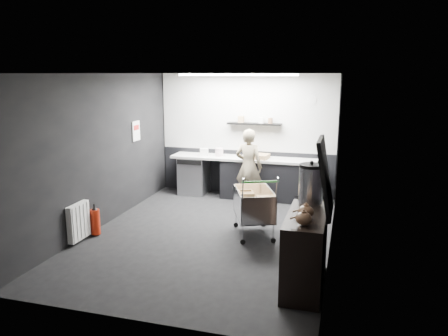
# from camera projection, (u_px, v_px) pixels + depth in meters

# --- Properties ---
(floor) EXTENTS (5.50, 5.50, 0.00)m
(floor) POSITION_uv_depth(u_px,v_px,m) (210.00, 235.00, 7.46)
(floor) COLOR black
(floor) RESTS_ON ground
(ceiling) EXTENTS (5.50, 5.50, 0.00)m
(ceiling) POSITION_uv_depth(u_px,v_px,m) (208.00, 73.00, 6.89)
(ceiling) COLOR white
(ceiling) RESTS_ON wall_back
(wall_back) EXTENTS (5.50, 0.00, 5.50)m
(wall_back) POSITION_uv_depth(u_px,v_px,m) (247.00, 135.00, 9.76)
(wall_back) COLOR black
(wall_back) RESTS_ON floor
(wall_front) EXTENTS (5.50, 0.00, 5.50)m
(wall_front) POSITION_uv_depth(u_px,v_px,m) (129.00, 204.00, 4.59)
(wall_front) COLOR black
(wall_front) RESTS_ON floor
(wall_left) EXTENTS (0.00, 5.50, 5.50)m
(wall_left) POSITION_uv_depth(u_px,v_px,m) (101.00, 151.00, 7.71)
(wall_left) COLOR black
(wall_left) RESTS_ON floor
(wall_right) EXTENTS (0.00, 5.50, 5.50)m
(wall_right) POSITION_uv_depth(u_px,v_px,m) (334.00, 164.00, 6.64)
(wall_right) COLOR black
(wall_right) RESTS_ON floor
(kitchen_wall_panel) EXTENTS (3.95, 0.02, 1.70)m
(kitchen_wall_panel) POSITION_uv_depth(u_px,v_px,m) (247.00, 113.00, 9.63)
(kitchen_wall_panel) COLOR beige
(kitchen_wall_panel) RESTS_ON wall_back
(dado_panel) EXTENTS (3.95, 0.02, 1.00)m
(dado_panel) POSITION_uv_depth(u_px,v_px,m) (246.00, 172.00, 9.92)
(dado_panel) COLOR black
(dado_panel) RESTS_ON wall_back
(floating_shelf) EXTENTS (1.20, 0.22, 0.04)m
(floating_shelf) POSITION_uv_depth(u_px,v_px,m) (254.00, 124.00, 9.53)
(floating_shelf) COLOR black
(floating_shelf) RESTS_ON wall_back
(wall_clock) EXTENTS (0.20, 0.03, 0.20)m
(wall_clock) POSITION_uv_depth(u_px,v_px,m) (311.00, 100.00, 9.19)
(wall_clock) COLOR silver
(wall_clock) RESTS_ON wall_back
(poster) EXTENTS (0.02, 0.30, 0.40)m
(poster) POSITION_uv_depth(u_px,v_px,m) (136.00, 131.00, 8.89)
(poster) COLOR white
(poster) RESTS_ON wall_left
(poster_red_band) EXTENTS (0.02, 0.22, 0.10)m
(poster_red_band) POSITION_uv_depth(u_px,v_px,m) (136.00, 128.00, 8.87)
(poster_red_band) COLOR red
(poster_red_band) RESTS_ON poster
(radiator) EXTENTS (0.10, 0.50, 0.60)m
(radiator) POSITION_uv_depth(u_px,v_px,m) (78.00, 222.00, 7.06)
(radiator) COLOR silver
(radiator) RESTS_ON wall_left
(ceiling_strip) EXTENTS (2.40, 0.20, 0.04)m
(ceiling_strip) POSITION_uv_depth(u_px,v_px,m) (237.00, 75.00, 8.63)
(ceiling_strip) COLOR white
(ceiling_strip) RESTS_ON ceiling
(prep_counter) EXTENTS (3.20, 0.61, 0.90)m
(prep_counter) POSITION_uv_depth(u_px,v_px,m) (249.00, 177.00, 9.60)
(prep_counter) COLOR black
(prep_counter) RESTS_ON floor
(person) EXTENTS (0.63, 0.46, 1.59)m
(person) POSITION_uv_depth(u_px,v_px,m) (249.00, 167.00, 9.08)
(person) COLOR #BEB596
(person) RESTS_ON floor
(shopping_cart) EXTENTS (0.92, 1.18, 1.07)m
(shopping_cart) POSITION_uv_depth(u_px,v_px,m) (254.00, 206.00, 7.36)
(shopping_cart) COLOR silver
(shopping_cart) RESTS_ON floor
(sideboard) EXTENTS (0.55, 1.29, 1.93)m
(sideboard) POSITION_uv_depth(u_px,v_px,m) (307.00, 240.00, 5.59)
(sideboard) COLOR black
(sideboard) RESTS_ON floor
(fire_extinguisher) EXTENTS (0.16, 0.16, 0.53)m
(fire_extinguisher) POSITION_uv_depth(u_px,v_px,m) (95.00, 221.00, 7.37)
(fire_extinguisher) COLOR #AC200B
(fire_extinguisher) RESTS_ON floor
(cardboard_box) EXTENTS (0.53, 0.42, 0.10)m
(cardboard_box) POSITION_uv_depth(u_px,v_px,m) (257.00, 156.00, 9.40)
(cardboard_box) COLOR #997951
(cardboard_box) RESTS_ON prep_counter
(pink_tub) EXTENTS (0.18, 0.18, 0.18)m
(pink_tub) POSITION_uv_depth(u_px,v_px,m) (219.00, 152.00, 9.67)
(pink_tub) COLOR beige
(pink_tub) RESTS_ON prep_counter
(white_container) EXTENTS (0.22, 0.19, 0.16)m
(white_container) POSITION_uv_depth(u_px,v_px,m) (204.00, 152.00, 9.72)
(white_container) COLOR silver
(white_container) RESTS_ON prep_counter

